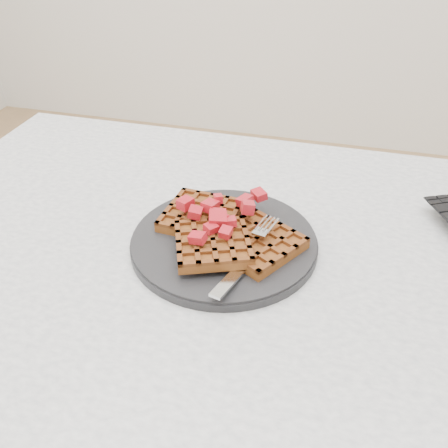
% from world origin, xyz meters
% --- Properties ---
extents(table, '(1.20, 0.80, 0.75)m').
position_xyz_m(table, '(0.00, 0.00, 0.64)').
color(table, white).
rests_on(table, ground).
extents(plate, '(0.27, 0.27, 0.02)m').
position_xyz_m(plate, '(-0.06, 0.03, 0.76)').
color(plate, black).
rests_on(plate, table).
extents(waffles, '(0.22, 0.20, 0.03)m').
position_xyz_m(waffles, '(-0.06, 0.02, 0.78)').
color(waffles, brown).
rests_on(waffles, plate).
extents(strawberry_pile, '(0.15, 0.15, 0.02)m').
position_xyz_m(strawberry_pile, '(-0.06, 0.03, 0.80)').
color(strawberry_pile, '#95000D').
rests_on(strawberry_pile, waffles).
extents(fork, '(0.07, 0.18, 0.02)m').
position_xyz_m(fork, '(-0.02, -0.01, 0.77)').
color(fork, silver).
rests_on(fork, plate).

